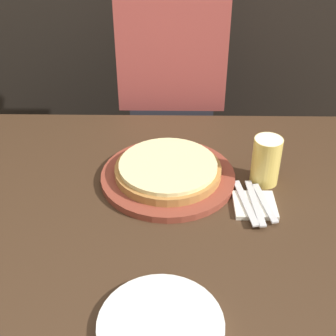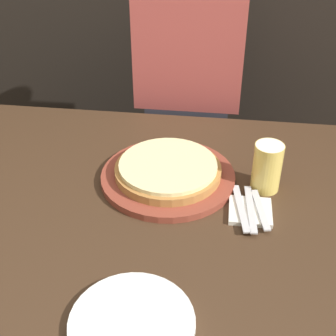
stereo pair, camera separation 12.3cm
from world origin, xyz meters
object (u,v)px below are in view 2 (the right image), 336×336
Objects in this scene: beer_glass at (267,165)px; dinner_knife at (251,209)px; spoon at (260,209)px; dinner_plate at (132,323)px; fork at (241,208)px; diner_person at (188,115)px; pizza_on_board at (168,173)px.

dinner_knife is at bearing -109.32° from beer_glass.
dinner_plate is at bearing -124.57° from spoon.
dinner_knife is (0.03, 0.00, 0.00)m from fork.
beer_glass is 0.15m from fork.
dinner_knife is at bearing 58.06° from dinner_plate.
fork is (0.21, 0.38, 0.01)m from dinner_plate.
dinner_plate is 1.33× the size of dinner_knife.
diner_person is (-0.26, 0.56, -0.16)m from beer_glass.
diner_person is (0.01, 0.56, -0.11)m from pizza_on_board.
dinner_knife is at bearing -71.70° from diner_person.
dinner_plate is at bearing -119.26° from beer_glass.
dinner_plate is 0.44m from fork.
dinner_knife is (0.23, -0.12, -0.01)m from pizza_on_board.
diner_person is at bearing 115.16° from beer_glass.
pizza_on_board is 0.26m from dinner_knife.
fork is 0.15× the size of diner_person.
pizza_on_board is 2.73× the size of beer_glass.
dinner_plate is 0.19× the size of diner_person.
pizza_on_board is at bearing 152.74° from dinner_knife.
dinner_plate is at bearing -119.14° from fork.
diner_person is (-0.20, 0.68, -0.10)m from fork.
beer_glass is 0.87× the size of spoon.
beer_glass reaches higher than dinner_knife.
spoon is 0.73m from diner_person.
dinner_plate is (-0.28, -0.49, -0.07)m from beer_glass.
dinner_plate is 1.57× the size of spoon.
dinner_knife is 0.03m from spoon.
spoon is (0.03, -0.00, 0.00)m from dinner_knife.
spoon is (-0.02, -0.11, -0.06)m from beer_glass.
fork and spoon have the same top height.
beer_glass reaches higher than spoon.
pizza_on_board is at bearing -90.66° from diner_person.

